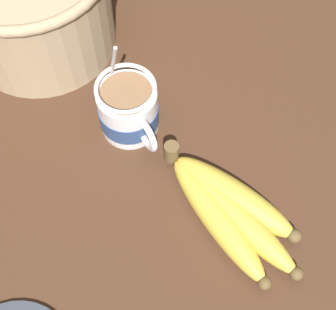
{
  "coord_description": "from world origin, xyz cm",
  "views": [
    {
      "loc": [
        29.66,
        -13.45,
        60.51
      ],
      "look_at": [
        4.74,
        1.75,
        7.78
      ],
      "focal_mm": 50.0,
      "sensor_mm": 36.0,
      "label": 1
    }
  ],
  "objects": [
    {
      "name": "banana_bunch",
      "position": [
        14.34,
        4.8,
        5.73
      ],
      "size": [
        23.0,
        10.61,
        4.4
      ],
      "color": "brown",
      "rests_on": "table"
    },
    {
      "name": "coffee_mug",
      "position": [
        -4.0,
        0.8,
        7.79
      ],
      "size": [
        13.9,
        8.3,
        15.03
      ],
      "color": "silver",
      "rests_on": "table"
    },
    {
      "name": "woven_basket",
      "position": [
        -25.32,
        -3.03,
        11.43
      ],
      "size": [
        23.96,
        23.96,
        14.5
      ],
      "color": "tan",
      "rests_on": "table"
    },
    {
      "name": "table",
      "position": [
        0.0,
        0.0,
        1.9
      ],
      "size": [
        117.21,
        117.21,
        3.79
      ],
      "color": "#422819",
      "rests_on": "ground"
    }
  ]
}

